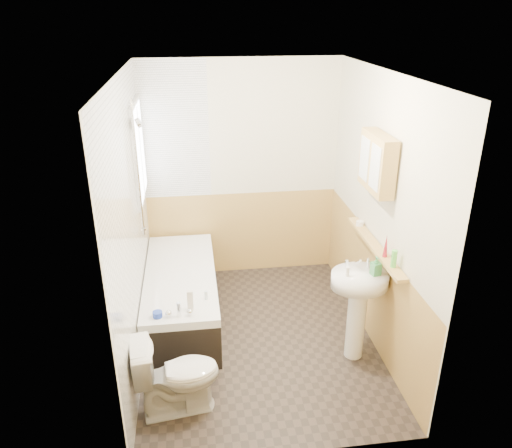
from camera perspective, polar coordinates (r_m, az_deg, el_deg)
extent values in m
plane|color=black|center=(5.01, 0.23, -12.82)|extent=(2.80, 2.80, 0.00)
plane|color=white|center=(4.06, 0.30, 16.85)|extent=(2.80, 2.80, 0.00)
cube|color=beige|center=(5.70, -1.70, 5.97)|extent=(2.20, 0.02, 2.50)
cube|color=beige|center=(3.16, 3.83, -9.65)|extent=(2.20, 0.02, 2.50)
cube|color=beige|center=(4.39, -14.25, -0.36)|extent=(0.02, 2.80, 2.50)
cube|color=beige|center=(4.66, 13.91, 1.12)|extent=(0.02, 2.80, 2.50)
cube|color=tan|center=(4.98, 12.83, -6.88)|extent=(0.01, 2.80, 1.00)
cube|color=tan|center=(3.64, 3.43, -19.37)|extent=(2.20, 0.01, 1.00)
cube|color=tan|center=(5.95, -1.59, -0.99)|extent=(2.20, 0.01, 1.00)
cube|color=white|center=(4.38, -13.97, -0.35)|extent=(0.01, 2.80, 2.50)
cube|color=white|center=(5.52, -9.37, 10.47)|extent=(0.75, 0.01, 1.50)
cube|color=white|center=(5.14, -13.19, 8.04)|extent=(0.03, 0.79, 0.99)
cube|color=white|center=(5.14, -13.06, 8.05)|extent=(0.01, 0.70, 0.90)
cube|color=white|center=(5.14, -13.05, 8.05)|extent=(0.01, 0.04, 0.90)
cube|color=black|center=(5.24, -8.48, -8.40)|extent=(0.70, 1.76, 0.45)
cube|color=white|center=(5.11, -8.66, -5.89)|extent=(0.70, 1.76, 0.08)
cube|color=white|center=(5.11, -8.65, -5.99)|extent=(0.56, 1.62, 0.04)
cylinder|color=silver|center=(4.38, -8.80, -9.65)|extent=(0.04, 0.04, 0.14)
sphere|color=silver|center=(4.40, -9.96, -10.03)|extent=(0.06, 0.06, 0.06)
sphere|color=silver|center=(4.39, -7.58, -9.92)|extent=(0.06, 0.06, 0.06)
cylinder|color=silver|center=(4.72, -13.39, 6.03)|extent=(0.02, 0.02, 1.30)
cylinder|color=silver|center=(4.92, -12.74, -0.58)|extent=(0.05, 0.05, 0.02)
cylinder|color=silver|center=(4.58, -14.10, 13.13)|extent=(0.05, 0.05, 0.02)
cylinder|color=silver|center=(4.60, -13.27, 11.20)|extent=(0.07, 0.09, 0.09)
imported|color=white|center=(4.12, -9.05, -16.70)|extent=(0.72, 0.46, 0.66)
cylinder|color=white|center=(4.68, 11.33, -11.03)|extent=(0.17, 0.17, 0.70)
ellipsoid|color=white|center=(4.45, 11.79, -6.26)|extent=(0.51, 0.41, 0.14)
cylinder|color=silver|center=(4.45, 10.31, -4.55)|extent=(0.03, 0.03, 0.08)
cylinder|color=silver|center=(4.51, 12.68, -4.36)|extent=(0.03, 0.03, 0.08)
cylinder|color=silver|center=(4.45, 11.61, -4.24)|extent=(0.02, 0.11, 0.09)
cube|color=tan|center=(4.61, 13.42, -2.47)|extent=(0.10, 1.28, 0.03)
cube|color=tan|center=(4.40, 13.70, 6.83)|extent=(0.13, 0.55, 0.50)
cube|color=silver|center=(4.26, 13.46, 6.29)|extent=(0.01, 0.21, 0.37)
cube|color=silver|center=(4.50, 12.30, 7.31)|extent=(0.01, 0.21, 0.37)
cylinder|color=#59C647|center=(4.23, 15.49, -3.84)|extent=(0.06, 0.06, 0.15)
cone|color=maroon|center=(4.37, 14.62, -2.42)|extent=(0.05, 0.05, 0.21)
cylinder|color=silver|center=(4.96, 11.78, 0.08)|extent=(0.09, 0.09, 0.05)
imported|color=#388447|center=(4.40, 13.50, -5.20)|extent=(0.11, 0.18, 0.08)
cylinder|color=silver|center=(4.32, 10.42, -5.38)|extent=(0.03, 0.03, 0.09)
cube|color=silver|center=(4.44, -7.53, -8.67)|extent=(0.05, 0.03, 0.19)
cylinder|color=#19339E|center=(4.43, -11.19, -10.10)|extent=(0.09, 0.09, 0.05)
cylinder|color=silver|center=(4.60, -5.73, -8.10)|extent=(0.04, 0.04, 0.09)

